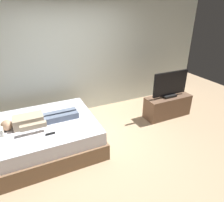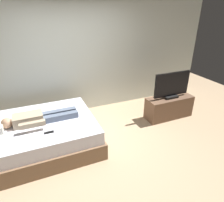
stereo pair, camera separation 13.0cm
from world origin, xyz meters
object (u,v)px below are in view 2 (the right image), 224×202
object	(u,v)px
person	(36,118)
remote	(49,132)
tv_stand	(169,107)
tv	(172,86)
bed	(38,136)

from	to	relation	value
person	remote	distance (m)	0.44
remote	tv_stand	xyz separation A→B (m)	(2.72, 0.42, -0.30)
person	tv_stand	distance (m)	2.89
person	tv	bearing A→B (deg)	0.36
tv_stand	tv	size ratio (longest dim) A/B	1.25
person	remote	bearing A→B (deg)	-69.53
bed	remote	distance (m)	0.52
bed	remote	bearing A→B (deg)	-65.89
person	remote	size ratio (longest dim) A/B	8.40
person	tv	size ratio (longest dim) A/B	1.43
bed	tv_stand	size ratio (longest dim) A/B	1.89
bed	remote	size ratio (longest dim) A/B	13.89
remote	tv_stand	bearing A→B (deg)	8.84
person	remote	world-z (taller)	person
person	tv	world-z (taller)	tv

